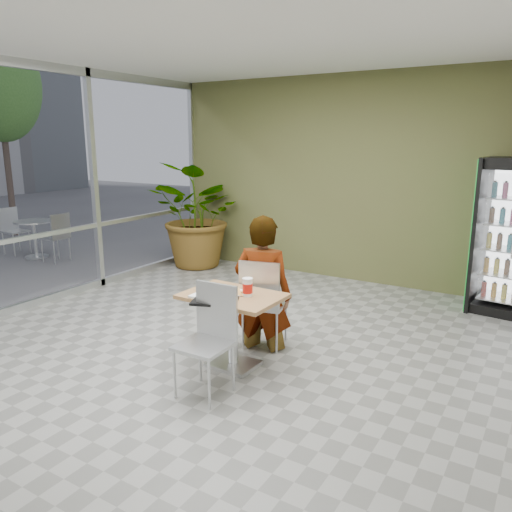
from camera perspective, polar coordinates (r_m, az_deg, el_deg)
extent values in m
plane|color=gray|center=(5.41, -4.96, -11.07)|extent=(7.00, 7.00, 0.00)
cube|color=#A27345|center=(4.87, -2.69, -4.61)|extent=(0.96, 0.68, 0.04)
cylinder|color=silver|center=(4.99, -2.64, -8.71)|extent=(0.09, 0.09, 0.71)
cube|color=silver|center=(5.13, -2.60, -12.20)|extent=(0.48, 0.38, 0.04)
cube|color=silver|center=(5.45, 1.04, -5.52)|extent=(0.53, 0.53, 0.03)
cube|color=silver|center=(5.18, 0.36, -3.49)|extent=(0.43, 0.13, 0.52)
cylinder|color=silver|center=(5.65, 3.44, -7.38)|extent=(0.03, 0.03, 0.47)
cylinder|color=silver|center=(5.75, -0.21, -6.97)|extent=(0.03, 0.03, 0.47)
cylinder|color=silver|center=(5.31, 2.37, -8.75)|extent=(0.03, 0.03, 0.47)
cylinder|color=silver|center=(5.42, -1.50, -8.28)|extent=(0.03, 0.03, 0.47)
cube|color=silver|center=(4.44, -5.99, -10.15)|extent=(0.44, 0.44, 0.03)
cube|color=silver|center=(4.50, -4.51, -6.26)|extent=(0.43, 0.04, 0.52)
cylinder|color=silver|center=(4.51, -9.30, -13.11)|extent=(0.02, 0.02, 0.46)
cylinder|color=silver|center=(4.31, -5.38, -14.34)|extent=(0.02, 0.02, 0.46)
cylinder|color=silver|center=(4.77, -6.41, -11.48)|extent=(0.02, 0.02, 0.46)
cylinder|color=silver|center=(4.58, -2.59, -12.53)|extent=(0.02, 0.02, 0.46)
imported|color=black|center=(5.37, 0.77, -4.58)|extent=(0.73, 0.55, 1.76)
cylinder|color=white|center=(4.89, -2.61, -4.23)|extent=(0.26, 0.26, 0.01)
cylinder|color=white|center=(4.78, -0.97, -3.63)|extent=(0.09, 0.09, 0.17)
cylinder|color=red|center=(4.79, -0.97, -3.69)|extent=(0.10, 0.10, 0.09)
cylinder|color=white|center=(4.76, -0.98, -2.62)|extent=(0.10, 0.10, 0.01)
cube|color=white|center=(4.80, -6.42, -4.55)|extent=(0.17, 0.17, 0.02)
cube|color=black|center=(4.64, -4.76, -5.14)|extent=(0.48, 0.42, 0.02)
cube|color=green|center=(7.19, 24.01, 2.30)|extent=(0.09, 0.68, 1.96)
imported|color=#386829|center=(8.78, -6.39, 4.67)|extent=(1.96, 1.80, 1.85)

